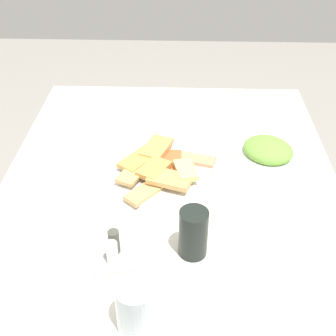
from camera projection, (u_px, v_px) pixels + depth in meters
name	position (u px, v px, depth m)	size (l,w,h in m)	color
ground_plane	(170.00, 328.00, 1.70)	(6.00, 6.00, 0.00)	gray
dining_table	(170.00, 197.00, 1.32)	(1.13, 0.94, 0.72)	silver
pide_platter	(163.00, 171.00, 1.27)	(0.31, 0.31, 0.05)	white
salad_plate_greens	(268.00, 151.00, 1.35)	(0.20, 0.20, 0.06)	white
soda_can	(193.00, 233.00, 1.01)	(0.07, 0.07, 0.12)	black
drinking_glass	(136.00, 307.00, 0.86)	(0.08, 0.08, 0.11)	silver
paper_napkin	(204.00, 103.00, 1.63)	(0.14, 0.14, 0.00)	white
fork	(209.00, 103.00, 1.63)	(0.17, 0.02, 0.01)	silver
spoon	(199.00, 102.00, 1.63)	(0.17, 0.02, 0.01)	silver
condiment_caddy	(114.00, 253.00, 1.01)	(0.10, 0.10, 0.07)	#B2B2B7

